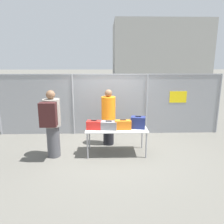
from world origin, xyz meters
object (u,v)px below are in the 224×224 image
object	(u,v)px
security_worker_near	(108,117)
utility_trailer	(138,107)
suitcase_grey	(109,125)
inspection_table	(116,130)
suitcase_orange	(123,125)
suitcase_navy	(138,122)
suitcase_red	(94,125)
traveler_hooded	(52,122)

from	to	relation	value
security_worker_near	utility_trailer	size ratio (longest dim) A/B	0.49
suitcase_grey	utility_trailer	world-z (taller)	suitcase_grey
inspection_table	security_worker_near	xyz separation A→B (m)	(-0.21, 0.70, 0.21)
suitcase_orange	suitcase_navy	xyz separation A→B (m)	(0.42, 0.09, 0.04)
suitcase_grey	security_worker_near	distance (m)	0.80
suitcase_red	security_worker_near	distance (m)	0.88
inspection_table	suitcase_red	world-z (taller)	suitcase_red
suitcase_orange	suitcase_navy	size ratio (longest dim) A/B	1.01
inspection_table	security_worker_near	bearing A→B (deg)	106.77
suitcase_grey	suitcase_orange	size ratio (longest dim) A/B	1.07
suitcase_red	suitcase_orange	world-z (taller)	suitcase_orange
suitcase_grey	inspection_table	bearing A→B (deg)	26.31
inspection_table	suitcase_grey	bearing A→B (deg)	-153.69
security_worker_near	utility_trailer	xyz separation A→B (m)	(1.43, 3.67, -0.49)
suitcase_red	suitcase_orange	bearing A→B (deg)	-1.82
inspection_table	utility_trailer	bearing A→B (deg)	74.37
suitcase_navy	security_worker_near	distance (m)	1.08
traveler_hooded	security_worker_near	size ratio (longest dim) A/B	1.06
suitcase_grey	traveler_hooded	distance (m)	1.51
suitcase_red	suitcase_orange	size ratio (longest dim) A/B	0.93
suitcase_navy	suitcase_grey	bearing A→B (deg)	-173.89
suitcase_orange	traveler_hooded	bearing A→B (deg)	-176.54
suitcase_orange	utility_trailer	distance (m)	4.62
traveler_hooded	utility_trailer	size ratio (longest dim) A/B	0.51
suitcase_navy	suitcase_red	bearing A→B (deg)	-176.95
inspection_table	security_worker_near	world-z (taller)	security_worker_near
suitcase_orange	traveler_hooded	distance (m)	1.89
suitcase_grey	traveler_hooded	size ratio (longest dim) A/B	0.26
suitcase_grey	traveler_hooded	xyz separation A→B (m)	(-1.49, -0.12, 0.15)
inspection_table	suitcase_orange	distance (m)	0.27
suitcase_navy	inspection_table	bearing A→B (deg)	178.18
suitcase_navy	traveler_hooded	distance (m)	2.31
suitcase_grey	suitcase_navy	world-z (taller)	suitcase_navy
inspection_table	suitcase_grey	world-z (taller)	suitcase_grey
suitcase_red	traveler_hooded	xyz separation A→B (m)	(-1.09, -0.14, 0.14)
security_worker_near	suitcase_navy	bearing A→B (deg)	138.86
security_worker_near	utility_trailer	bearing A→B (deg)	-110.69
inspection_table	security_worker_near	size ratio (longest dim) A/B	0.98
inspection_table	suitcase_navy	size ratio (longest dim) A/B	3.92
traveler_hooded	suitcase_orange	bearing A→B (deg)	1.63
suitcase_orange	security_worker_near	distance (m)	0.89
suitcase_navy	utility_trailer	distance (m)	4.46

